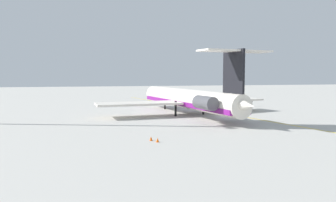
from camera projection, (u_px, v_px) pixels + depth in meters
name	position (u px, v px, depth m)	size (l,w,h in m)	color
ground	(230.00, 117.00, 64.35)	(316.38, 316.38, 0.00)	#B7B5AD
main_jetliner	(190.00, 99.00, 66.22)	(41.92, 37.33, 12.29)	silver
ground_crew_near_nose	(226.00, 100.00, 93.16)	(0.41, 0.26, 1.65)	black
ground_crew_near_tail	(251.00, 102.00, 84.22)	(0.29, 0.41, 1.83)	black
ground_crew_portside	(199.00, 99.00, 93.63)	(0.28, 0.44, 1.75)	black
safety_cone_nose	(190.00, 103.00, 92.18)	(0.40, 0.40, 0.55)	#EA590F
safety_cone_wingtip	(151.00, 139.00, 41.30)	(0.40, 0.40, 0.55)	#EA590F
safety_cone_tail	(158.00, 140.00, 40.43)	(0.40, 0.40, 0.55)	#EA590F
taxiway_centreline	(224.00, 113.00, 69.36)	(107.17, 0.36, 0.01)	gold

